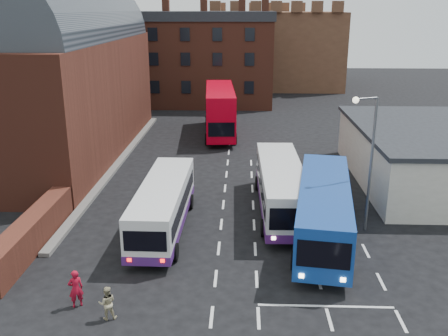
{
  "coord_description": "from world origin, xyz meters",
  "views": [
    {
      "loc": [
        1.22,
        -22.28,
        12.57
      ],
      "look_at": [
        0.0,
        10.0,
        2.2
      ],
      "focal_mm": 40.0,
      "sensor_mm": 36.0,
      "label": 1
    }
  ],
  "objects_px": {
    "bus_white_outbound": "(163,203)",
    "pedestrian_beige": "(107,303)",
    "pedestrian_red": "(76,289)",
    "bus_white_inbound": "(281,185)",
    "bus_blue": "(324,208)",
    "bus_red_double": "(220,110)",
    "street_lamp": "(368,152)"
  },
  "relations": [
    {
      "from": "bus_white_inbound",
      "to": "pedestrian_beige",
      "type": "xyz_separation_m",
      "value": [
        -8.11,
        -11.97,
        -1.08
      ]
    },
    {
      "from": "bus_white_outbound",
      "to": "pedestrian_red",
      "type": "relative_size",
      "value": 6.03
    },
    {
      "from": "street_lamp",
      "to": "pedestrian_beige",
      "type": "bearing_deg",
      "value": -143.69
    },
    {
      "from": "bus_white_outbound",
      "to": "bus_blue",
      "type": "bearing_deg",
      "value": -4.94
    },
    {
      "from": "bus_red_double",
      "to": "bus_blue",
      "type": "bearing_deg",
      "value": 102.06
    },
    {
      "from": "bus_blue",
      "to": "street_lamp",
      "type": "bearing_deg",
      "value": -144.14
    },
    {
      "from": "bus_blue",
      "to": "street_lamp",
      "type": "height_order",
      "value": "street_lamp"
    },
    {
      "from": "bus_white_outbound",
      "to": "bus_blue",
      "type": "distance_m",
      "value": 9.24
    },
    {
      "from": "street_lamp",
      "to": "bus_white_outbound",
      "type": "bearing_deg",
      "value": -178.14
    },
    {
      "from": "bus_white_outbound",
      "to": "pedestrian_red",
      "type": "xyz_separation_m",
      "value": [
        -2.63,
        -8.11,
        -0.83
      ]
    },
    {
      "from": "bus_white_outbound",
      "to": "pedestrian_beige",
      "type": "bearing_deg",
      "value": -95.8
    },
    {
      "from": "bus_red_double",
      "to": "bus_white_inbound",
      "type": "bearing_deg",
      "value": 99.46
    },
    {
      "from": "bus_white_outbound",
      "to": "bus_blue",
      "type": "relative_size",
      "value": 0.87
    },
    {
      "from": "street_lamp",
      "to": "pedestrian_beige",
      "type": "height_order",
      "value": "street_lamp"
    },
    {
      "from": "bus_white_outbound",
      "to": "pedestrian_red",
      "type": "height_order",
      "value": "bus_white_outbound"
    },
    {
      "from": "bus_blue",
      "to": "bus_red_double",
      "type": "relative_size",
      "value": 1.0
    },
    {
      "from": "bus_blue",
      "to": "bus_red_double",
      "type": "xyz_separation_m",
      "value": [
        -6.93,
        24.39,
        0.65
      ]
    },
    {
      "from": "pedestrian_red",
      "to": "bus_blue",
      "type": "bearing_deg",
      "value": -177.71
    },
    {
      "from": "pedestrian_beige",
      "to": "bus_blue",
      "type": "bearing_deg",
      "value": -155.33
    },
    {
      "from": "pedestrian_red",
      "to": "pedestrian_beige",
      "type": "relative_size",
      "value": 1.17
    },
    {
      "from": "bus_red_double",
      "to": "street_lamp",
      "type": "xyz_separation_m",
      "value": [
        9.45,
        -23.11,
        2.27
      ]
    },
    {
      "from": "bus_white_outbound",
      "to": "bus_white_inbound",
      "type": "height_order",
      "value": "bus_white_inbound"
    },
    {
      "from": "bus_white_outbound",
      "to": "street_lamp",
      "type": "distance_m",
      "value": 12.12
    },
    {
      "from": "bus_white_inbound",
      "to": "bus_red_double",
      "type": "xyz_separation_m",
      "value": [
        -4.83,
        20.48,
        0.74
      ]
    },
    {
      "from": "bus_blue",
      "to": "pedestrian_beige",
      "type": "distance_m",
      "value": 13.07
    },
    {
      "from": "pedestrian_red",
      "to": "bus_white_inbound",
      "type": "bearing_deg",
      "value": -160.23
    },
    {
      "from": "bus_white_inbound",
      "to": "street_lamp",
      "type": "relative_size",
      "value": 1.43
    },
    {
      "from": "bus_red_double",
      "to": "pedestrian_beige",
      "type": "distance_m",
      "value": 32.67
    },
    {
      "from": "bus_white_outbound",
      "to": "pedestrian_beige",
      "type": "xyz_separation_m",
      "value": [
        -1.02,
        -8.97,
        -0.96
      ]
    },
    {
      "from": "bus_red_double",
      "to": "street_lamp",
      "type": "relative_size",
      "value": 1.53
    },
    {
      "from": "pedestrian_red",
      "to": "bus_white_outbound",
      "type": "bearing_deg",
      "value": -137.03
    },
    {
      "from": "bus_blue",
      "to": "street_lamp",
      "type": "relative_size",
      "value": 1.53
    }
  ]
}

